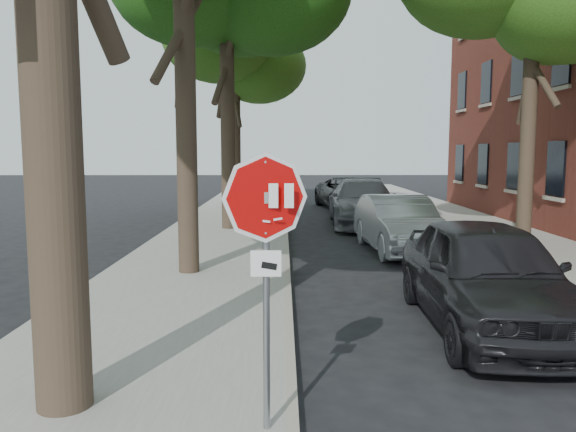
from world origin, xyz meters
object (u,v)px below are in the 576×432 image
car_c (363,203)px  stop_sign (266,238)px  car_a (487,274)px  car_b (399,224)px  tree_far (235,52)px  car_d (349,193)px

car_c → stop_sign: bearing=-99.0°
car_a → car_b: bearing=91.9°
car_a → car_c: (-0.20, 12.15, 0.00)m
tree_far → car_c: 9.87m
car_b → tree_far: bearing=111.9°
stop_sign → tree_far: (-2.02, 21.14, 5.26)m
car_b → car_d: 11.49m
stop_sign → car_c: bearing=78.8°
tree_far → car_d: 8.38m
stop_sign → car_c: (3.10, 15.59, -1.10)m
car_b → car_d: car_b is taller
stop_sign → tree_far: 21.88m
tree_far → car_c: tree_far is taller
car_d → tree_far: bearing=177.0°
car_b → car_c: bearing=88.4°
car_a → stop_sign: bearing=-132.0°
car_a → car_b: (0.00, 6.60, -0.08)m
car_c → car_d: 5.94m
car_b → car_d: size_ratio=0.86×
car_a → car_c: same height
tree_far → car_b: tree_far is taller
tree_far → stop_sign: bearing=-84.5°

